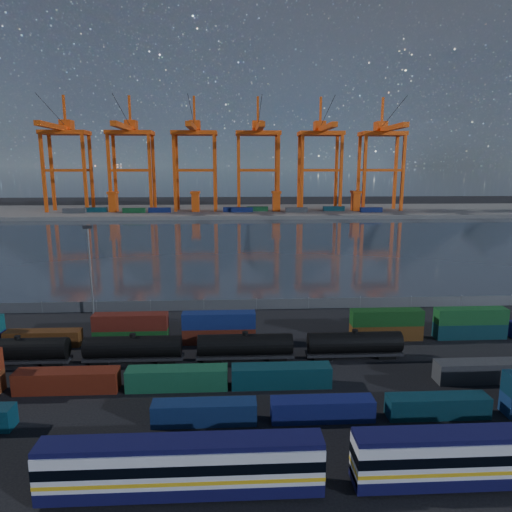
{
  "coord_description": "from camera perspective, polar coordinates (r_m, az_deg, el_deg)",
  "views": [
    {
      "loc": [
        -4.33,
        -55.19,
        26.89
      ],
      "look_at": [
        0.0,
        30.0,
        10.0
      ],
      "focal_mm": 32.0,
      "sensor_mm": 36.0,
      "label": 1
    }
  ],
  "objects": [
    {
      "name": "container_row_south",
      "position": [
        52.06,
        8.68,
        -18.0
      ],
      "size": [
        138.83,
        2.25,
        4.8
      ],
      "color": "#3E4043",
      "rests_on": "ground"
    },
    {
      "name": "far_quay",
      "position": [
        266.48,
        -1.97,
        5.62
      ],
      "size": [
        700.0,
        70.0,
        2.0
      ],
      "primitive_type": "cube",
      "color": "#514F4C",
      "rests_on": "ground"
    },
    {
      "name": "distant_mountains",
      "position": [
        1667.81,
        -0.6,
        17.86
      ],
      "size": [
        2470.0,
        1100.0,
        520.0
      ],
      "color": "#1E2630",
      "rests_on": "ground"
    },
    {
      "name": "tanker_string",
      "position": [
        68.58,
        -21.54,
        -10.8
      ],
      "size": [
        91.22,
        2.95,
        4.22
      ],
      "color": "black",
      "rests_on": "ground"
    },
    {
      "name": "waterfront_fence",
      "position": [
        87.23,
        0.07,
        -6.06
      ],
      "size": [
        160.12,
        0.12,
        2.2
      ],
      "color": "#595B5E",
      "rests_on": "ground"
    },
    {
      "name": "container_row_mid",
      "position": [
        58.46,
        -10.56,
        -14.26
      ],
      "size": [
        142.17,
        2.5,
        5.33
      ],
      "color": "#393C3E",
      "rests_on": "ground"
    },
    {
      "name": "quay_containers",
      "position": [
        251.85,
        -4.44,
        5.79
      ],
      "size": [
        172.58,
        10.99,
        2.6
      ],
      "color": "navy",
      "rests_on": "far_quay"
    },
    {
      "name": "harbor_water",
      "position": [
        162.49,
        -1.34,
        1.67
      ],
      "size": [
        700.0,
        700.0,
        0.0
      ],
      "primitive_type": "plane",
      "color": "#2C353F",
      "rests_on": "ground"
    },
    {
      "name": "ground",
      "position": [
        61.54,
        1.47,
        -14.71
      ],
      "size": [
        700.0,
        700.0,
        0.0
      ],
      "primitive_type": "plane",
      "color": "black",
      "rests_on": "ground"
    },
    {
      "name": "straddle_carriers",
      "position": [
        255.91,
        -2.51,
        6.91
      ],
      "size": [
        140.0,
        7.0,
        11.1
      ],
      "color": "#ED5010",
      "rests_on": "far_quay"
    },
    {
      "name": "passenger_train",
      "position": [
        46.91,
        27.08,
        -21.48
      ],
      "size": [
        75.36,
        2.88,
        4.95
      ],
      "color": "silver",
      "rests_on": "ground"
    },
    {
      "name": "container_row_north",
      "position": [
        71.48,
        -0.02,
        -9.1
      ],
      "size": [
        139.82,
        2.28,
        4.86
      ],
      "color": "navy",
      "rests_on": "ground"
    },
    {
      "name": "yard_light_mast",
      "position": [
        86.95,
        -20.02,
        -1.16
      ],
      "size": [
        1.6,
        0.4,
        16.6
      ],
      "color": "slate",
      "rests_on": "ground"
    },
    {
      "name": "gantry_cranes",
      "position": [
        258.81,
        -3.72,
        13.97
      ],
      "size": [
        199.78,
        47.57,
        64.42
      ],
      "color": "#ED5010",
      "rests_on": "ground"
    }
  ]
}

